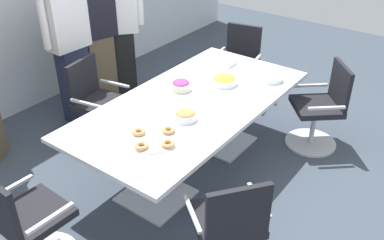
{
  "coord_description": "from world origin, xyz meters",
  "views": [
    {
      "loc": [
        -2.75,
        -2.04,
        2.62
      ],
      "look_at": [
        0.0,
        0.0,
        0.55
      ],
      "focal_mm": 40.07,
      "sensor_mm": 36.0,
      "label": 1
    }
  ],
  "objects_px": {
    "conference_table": "(192,113)",
    "person_standing_2": "(96,28)",
    "office_chair_2": "(98,107)",
    "napkin_pile": "(226,62)",
    "snack_bowl_chips_yellow": "(224,80)",
    "donut_platter": "(154,139)",
    "plate_stack": "(271,78)",
    "office_chair_0": "(321,111)",
    "office_chair_1": "(238,67)",
    "snack_bowl_cookies": "(185,115)",
    "office_chair_3": "(28,225)",
    "office_chair_4": "(228,230)",
    "person_standing_3": "(118,24)",
    "snack_bowl_candy_mix": "(181,85)",
    "person_standing_1": "(69,40)"
  },
  "relations": [
    {
      "from": "snack_bowl_candy_mix",
      "to": "plate_stack",
      "type": "relative_size",
      "value": 0.78
    },
    {
      "from": "conference_table",
      "to": "person_standing_2",
      "type": "relative_size",
      "value": 1.27
    },
    {
      "from": "office_chair_0",
      "to": "donut_platter",
      "type": "height_order",
      "value": "office_chair_0"
    },
    {
      "from": "person_standing_1",
      "to": "snack_bowl_chips_yellow",
      "type": "xyz_separation_m",
      "value": [
        0.47,
        -1.7,
        -0.18
      ]
    },
    {
      "from": "office_chair_0",
      "to": "plate_stack",
      "type": "bearing_deg",
      "value": 84.36
    },
    {
      "from": "snack_bowl_candy_mix",
      "to": "napkin_pile",
      "type": "xyz_separation_m",
      "value": [
        0.77,
        -0.02,
        -0.02
      ]
    },
    {
      "from": "office_chair_4",
      "to": "person_standing_1",
      "type": "bearing_deg",
      "value": 109.07
    },
    {
      "from": "person_standing_2",
      "to": "napkin_pile",
      "type": "height_order",
      "value": "person_standing_2"
    },
    {
      "from": "plate_stack",
      "to": "napkin_pile",
      "type": "distance_m",
      "value": 0.57
    },
    {
      "from": "office_chair_1",
      "to": "office_chair_4",
      "type": "xyz_separation_m",
      "value": [
        -2.42,
        -1.38,
        0.0
      ]
    },
    {
      "from": "person_standing_3",
      "to": "snack_bowl_chips_yellow",
      "type": "xyz_separation_m",
      "value": [
        -0.18,
        -1.6,
        -0.2
      ]
    },
    {
      "from": "donut_platter",
      "to": "plate_stack",
      "type": "relative_size",
      "value": 1.68
    },
    {
      "from": "office_chair_1",
      "to": "plate_stack",
      "type": "relative_size",
      "value": 3.83
    },
    {
      "from": "conference_table",
      "to": "office_chair_0",
      "type": "bearing_deg",
      "value": -35.94
    },
    {
      "from": "snack_bowl_cookies",
      "to": "snack_bowl_chips_yellow",
      "type": "xyz_separation_m",
      "value": [
        0.76,
        0.1,
        -0.0
      ]
    },
    {
      "from": "person_standing_2",
      "to": "person_standing_3",
      "type": "xyz_separation_m",
      "value": [
        0.28,
        -0.08,
        -0.0
      ]
    },
    {
      "from": "office_chair_4",
      "to": "snack_bowl_chips_yellow",
      "type": "relative_size",
      "value": 3.66
    },
    {
      "from": "snack_bowl_chips_yellow",
      "to": "donut_platter",
      "type": "relative_size",
      "value": 0.62
    },
    {
      "from": "snack_bowl_cookies",
      "to": "donut_platter",
      "type": "distance_m",
      "value": 0.4
    },
    {
      "from": "person_standing_2",
      "to": "napkin_pile",
      "type": "bearing_deg",
      "value": 124.01
    },
    {
      "from": "person_standing_2",
      "to": "office_chair_4",
      "type": "bearing_deg",
      "value": 78.99
    },
    {
      "from": "person_standing_2",
      "to": "donut_platter",
      "type": "height_order",
      "value": "person_standing_2"
    },
    {
      "from": "office_chair_0",
      "to": "office_chair_4",
      "type": "height_order",
      "value": "same"
    },
    {
      "from": "person_standing_2",
      "to": "snack_bowl_cookies",
      "type": "height_order",
      "value": "person_standing_2"
    },
    {
      "from": "office_chair_4",
      "to": "person_standing_3",
      "type": "bearing_deg",
      "value": 96.24
    },
    {
      "from": "person_standing_3",
      "to": "plate_stack",
      "type": "xyz_separation_m",
      "value": [
        0.17,
        -1.93,
        -0.22
      ]
    },
    {
      "from": "snack_bowl_chips_yellow",
      "to": "donut_platter",
      "type": "height_order",
      "value": "snack_bowl_chips_yellow"
    },
    {
      "from": "office_chair_1",
      "to": "napkin_pile",
      "type": "distance_m",
      "value": 0.81
    },
    {
      "from": "person_standing_2",
      "to": "snack_bowl_candy_mix",
      "type": "xyz_separation_m",
      "value": [
        -0.26,
        -1.42,
        -0.2
      ]
    },
    {
      "from": "office_chair_3",
      "to": "office_chair_4",
      "type": "bearing_deg",
      "value": 36.62
    },
    {
      "from": "snack_bowl_cookies",
      "to": "napkin_pile",
      "type": "distance_m",
      "value": 1.23
    },
    {
      "from": "conference_table",
      "to": "office_chair_1",
      "type": "distance_m",
      "value": 1.64
    },
    {
      "from": "office_chair_3",
      "to": "snack_bowl_chips_yellow",
      "type": "relative_size",
      "value": 3.66
    },
    {
      "from": "plate_stack",
      "to": "office_chair_0",
      "type": "bearing_deg",
      "value": -54.61
    },
    {
      "from": "person_standing_1",
      "to": "snack_bowl_cookies",
      "type": "xyz_separation_m",
      "value": [
        -0.29,
        -1.81,
        -0.17
      ]
    },
    {
      "from": "conference_table",
      "to": "office_chair_2",
      "type": "bearing_deg",
      "value": 99.18
    },
    {
      "from": "office_chair_0",
      "to": "snack_bowl_candy_mix",
      "type": "distance_m",
      "value": 1.51
    },
    {
      "from": "office_chair_2",
      "to": "donut_platter",
      "type": "height_order",
      "value": "office_chair_2"
    },
    {
      "from": "conference_table",
      "to": "person_standing_2",
      "type": "bearing_deg",
      "value": 77.15
    },
    {
      "from": "office_chair_0",
      "to": "snack_bowl_cookies",
      "type": "distance_m",
      "value": 1.63
    },
    {
      "from": "person_standing_3",
      "to": "snack_bowl_candy_mix",
      "type": "height_order",
      "value": "person_standing_3"
    },
    {
      "from": "conference_table",
      "to": "office_chair_2",
      "type": "height_order",
      "value": "office_chair_2"
    },
    {
      "from": "office_chair_4",
      "to": "snack_bowl_cookies",
      "type": "distance_m",
      "value": 1.05
    },
    {
      "from": "office_chair_4",
      "to": "plate_stack",
      "type": "height_order",
      "value": "office_chair_4"
    },
    {
      "from": "office_chair_3",
      "to": "snack_bowl_chips_yellow",
      "type": "bearing_deg",
      "value": 84.99
    },
    {
      "from": "conference_table",
      "to": "plate_stack",
      "type": "relative_size",
      "value": 10.1
    },
    {
      "from": "snack_bowl_candy_mix",
      "to": "person_standing_2",
      "type": "bearing_deg",
      "value": 79.76
    },
    {
      "from": "snack_bowl_candy_mix",
      "to": "snack_bowl_chips_yellow",
      "type": "distance_m",
      "value": 0.44
    },
    {
      "from": "napkin_pile",
      "to": "office_chair_4",
      "type": "bearing_deg",
      "value": -146.73
    },
    {
      "from": "donut_platter",
      "to": "conference_table",
      "type": "bearing_deg",
      "value": 11.68
    }
  ]
}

